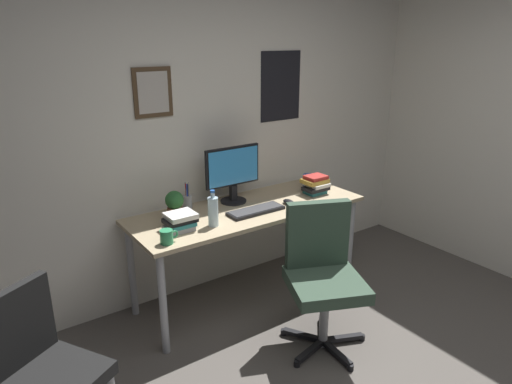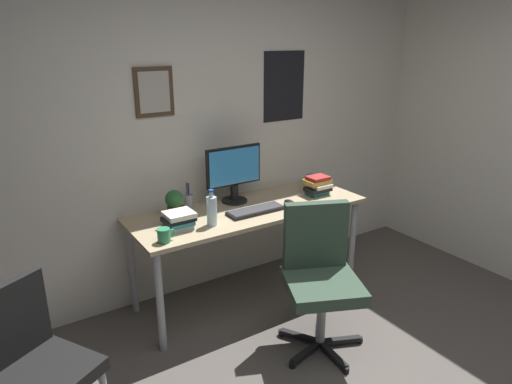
# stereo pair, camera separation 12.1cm
# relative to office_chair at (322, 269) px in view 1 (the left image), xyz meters

# --- Properties ---
(wall_back) EXTENTS (4.40, 0.10, 2.60)m
(wall_back) POSITION_rel_office_chair_xyz_m (-0.20, 1.15, 0.77)
(wall_back) COLOR silver
(wall_back) RESTS_ON ground_plane
(desk) EXTENTS (1.79, 0.66, 0.74)m
(desk) POSITION_rel_office_chair_xyz_m (-0.08, 0.74, 0.14)
(desk) COLOR tan
(desk) RESTS_ON ground_plane
(office_chair) EXTENTS (0.61, 0.61, 0.95)m
(office_chair) POSITION_rel_office_chair_xyz_m (0.00, 0.00, 0.00)
(office_chair) COLOR #334738
(office_chair) RESTS_ON ground_plane
(side_chair) EXTENTS (0.57, 0.57, 0.88)m
(side_chair) POSITION_rel_office_chair_xyz_m (-1.69, 0.10, -0.03)
(side_chair) COLOR black
(side_chair) RESTS_ON ground_plane
(monitor) EXTENTS (0.46, 0.20, 0.43)m
(monitor) POSITION_rel_office_chair_xyz_m (-0.10, 0.91, 0.46)
(monitor) COLOR black
(monitor) RESTS_ON desk
(keyboard) EXTENTS (0.43, 0.15, 0.03)m
(keyboard) POSITION_rel_office_chair_xyz_m (-0.08, 0.63, 0.23)
(keyboard) COLOR black
(keyboard) RESTS_ON desk
(computer_mouse) EXTENTS (0.06, 0.11, 0.04)m
(computer_mouse) POSITION_rel_office_chair_xyz_m (0.22, 0.62, 0.23)
(computer_mouse) COLOR black
(computer_mouse) RESTS_ON desk
(water_bottle) EXTENTS (0.07, 0.07, 0.25)m
(water_bottle) POSITION_rel_office_chair_xyz_m (-0.46, 0.59, 0.32)
(water_bottle) COLOR silver
(water_bottle) RESTS_ON desk
(coffee_mug_near) EXTENTS (0.12, 0.08, 0.09)m
(coffee_mug_near) POSITION_rel_office_chair_xyz_m (-0.84, 0.51, 0.26)
(coffee_mug_near) COLOR #2D8C59
(coffee_mug_near) RESTS_ON desk
(coffee_mug_far) EXTENTS (0.12, 0.09, 0.10)m
(coffee_mug_far) POSITION_rel_office_chair_xyz_m (0.64, 0.88, 0.27)
(coffee_mug_far) COLOR #2659B2
(coffee_mug_far) RESTS_ON desk
(potted_plant) EXTENTS (0.13, 0.13, 0.19)m
(potted_plant) POSITION_rel_office_chair_xyz_m (-0.61, 0.87, 0.32)
(potted_plant) COLOR brown
(potted_plant) RESTS_ON desk
(pen_cup) EXTENTS (0.07, 0.07, 0.20)m
(pen_cup) POSITION_rel_office_chair_xyz_m (-0.45, 1.00, 0.27)
(pen_cup) COLOR #9EA0A5
(pen_cup) RESTS_ON desk
(book_stack_left) EXTENTS (0.21, 0.17, 0.12)m
(book_stack_left) POSITION_rel_office_chair_xyz_m (-0.68, 0.65, 0.28)
(book_stack_left) COLOR gray
(book_stack_left) RESTS_ON desk
(book_stack_right) EXTENTS (0.20, 0.17, 0.15)m
(book_stack_right) POSITION_rel_office_chair_xyz_m (0.55, 0.69, 0.29)
(book_stack_right) COLOR #26727A
(book_stack_right) RESTS_ON desk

